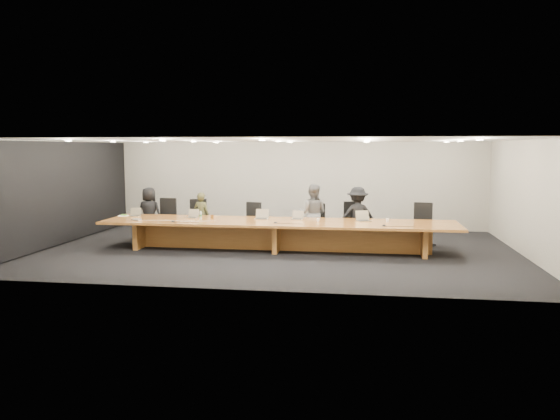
% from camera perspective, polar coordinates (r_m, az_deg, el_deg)
% --- Properties ---
extents(ground, '(12.00, 12.00, 0.00)m').
position_cam_1_polar(ground, '(14.01, -0.19, -4.20)').
color(ground, black).
rests_on(ground, ground).
extents(back_wall, '(12.00, 0.02, 2.80)m').
position_cam_1_polar(back_wall, '(17.77, 1.81, 2.62)').
color(back_wall, beige).
rests_on(back_wall, ground).
extents(left_wall_panel, '(0.08, 7.84, 2.74)m').
position_cam_1_polar(left_wall_panel, '(15.86, -21.91, 1.58)').
color(left_wall_panel, black).
rests_on(left_wall_panel, ground).
extents(conference_table, '(9.00, 1.80, 0.75)m').
position_cam_1_polar(conference_table, '(13.92, -0.19, -2.10)').
color(conference_table, brown).
rests_on(conference_table, ground).
extents(chair_far_left, '(0.66, 0.66, 1.19)m').
position_cam_1_polar(chair_far_left, '(15.94, -11.95, -0.87)').
color(chair_far_left, black).
rests_on(chair_far_left, ground).
extents(chair_left, '(0.75, 0.75, 1.16)m').
position_cam_1_polar(chair_left, '(15.78, -8.50, -0.93)').
color(chair_left, black).
rests_on(chair_left, ground).
extents(chair_mid_left, '(0.70, 0.70, 1.10)m').
position_cam_1_polar(chair_mid_left, '(15.31, -3.15, -1.21)').
color(chair_mid_left, black).
rests_on(chair_mid_left, ground).
extents(chair_mid_right, '(0.58, 0.58, 1.09)m').
position_cam_1_polar(chair_mid_right, '(15.07, 3.76, -1.35)').
color(chair_mid_right, black).
rests_on(chair_mid_right, ground).
extents(chair_right, '(0.72, 0.72, 1.15)m').
position_cam_1_polar(chair_right, '(15.09, 7.75, -1.27)').
color(chair_right, black).
rests_on(chair_right, ground).
extents(chair_far_right, '(0.71, 0.71, 1.17)m').
position_cam_1_polar(chair_far_right, '(15.03, 14.60, -1.43)').
color(chair_far_right, black).
rests_on(chair_far_right, ground).
extents(person_a, '(0.75, 0.51, 1.48)m').
position_cam_1_polar(person_a, '(16.13, -13.51, -0.30)').
color(person_a, black).
rests_on(person_a, ground).
extents(person_b, '(0.56, 0.44, 1.36)m').
position_cam_1_polar(person_b, '(15.66, -8.19, -0.62)').
color(person_b, '#3A3A20').
rests_on(person_b, ground).
extents(person_c, '(0.86, 0.71, 1.62)m').
position_cam_1_polar(person_c, '(14.92, 3.44, -0.40)').
color(person_c, '#595A5C').
rests_on(person_c, ground).
extents(person_d, '(1.09, 0.75, 1.56)m').
position_cam_1_polar(person_d, '(14.93, 8.09, -0.58)').
color(person_d, black).
rests_on(person_d, ground).
extents(laptop_a, '(0.30, 0.22, 0.23)m').
position_cam_1_polar(laptop_a, '(15.38, -14.98, -0.20)').
color(laptop_a, '#B9AD8D').
rests_on(laptop_a, conference_table).
extents(laptop_b, '(0.33, 0.26, 0.24)m').
position_cam_1_polar(laptop_b, '(14.69, -9.19, -0.36)').
color(laptop_b, '#BBAC8F').
rests_on(laptop_b, conference_table).
extents(laptop_c, '(0.35, 0.26, 0.27)m').
position_cam_1_polar(laptop_c, '(14.25, -1.97, -0.43)').
color(laptop_c, '#B8A98D').
rests_on(laptop_c, conference_table).
extents(laptop_d, '(0.32, 0.25, 0.23)m').
position_cam_1_polar(laptop_d, '(14.18, 1.80, -0.53)').
color(laptop_d, tan).
rests_on(laptop_d, conference_table).
extents(laptop_e, '(0.42, 0.37, 0.27)m').
position_cam_1_polar(laptop_e, '(14.02, 8.78, -0.61)').
color(laptop_e, tan).
rests_on(laptop_e, conference_table).
extents(water_bottle, '(0.08, 0.08, 0.21)m').
position_cam_1_polar(water_bottle, '(14.34, -8.30, -0.57)').
color(water_bottle, silver).
rests_on(water_bottle, conference_table).
extents(amber_mug, '(0.09, 0.09, 0.10)m').
position_cam_1_polar(amber_mug, '(14.48, -7.11, -0.69)').
color(amber_mug, brown).
rests_on(amber_mug, conference_table).
extents(paper_cup_near, '(0.09, 0.09, 0.08)m').
position_cam_1_polar(paper_cup_near, '(13.84, 4.00, -1.03)').
color(paper_cup_near, white).
rests_on(paper_cup_near, conference_table).
extents(paper_cup_far, '(0.09, 0.09, 0.09)m').
position_cam_1_polar(paper_cup_far, '(13.97, 11.17, -1.05)').
color(paper_cup_far, white).
rests_on(paper_cup_far, conference_table).
extents(notepad, '(0.30, 0.26, 0.02)m').
position_cam_1_polar(notepad, '(15.51, -16.05, -0.58)').
color(notepad, white).
rests_on(notepad, conference_table).
extents(lime_gadget, '(0.15, 0.10, 0.02)m').
position_cam_1_polar(lime_gadget, '(15.53, -16.00, -0.50)').
color(lime_gadget, '#65C233').
rests_on(lime_gadget, notepad).
extents(av_box, '(0.26, 0.21, 0.03)m').
position_cam_1_polar(av_box, '(14.51, -14.77, -0.98)').
color(av_box, silver).
rests_on(av_box, conference_table).
extents(mic_left, '(0.16, 0.16, 0.03)m').
position_cam_1_polar(mic_left, '(13.98, -11.14, -1.17)').
color(mic_left, black).
rests_on(mic_left, conference_table).
extents(mic_center, '(0.14, 0.14, 0.03)m').
position_cam_1_polar(mic_center, '(13.51, -0.47, -1.32)').
color(mic_center, black).
rests_on(mic_center, conference_table).
extents(mic_right, '(0.13, 0.13, 0.03)m').
position_cam_1_polar(mic_right, '(13.27, 10.81, -1.58)').
color(mic_right, black).
rests_on(mic_right, conference_table).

